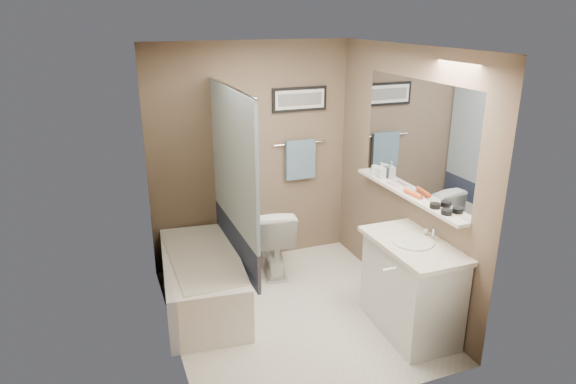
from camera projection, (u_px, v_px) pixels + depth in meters
name	position (u px, v px, depth m)	size (l,w,h in m)	color
ground	(294.00, 313.00, 4.80)	(2.50, 2.50, 0.00)	silver
ceiling	(295.00, 50.00, 4.01)	(2.20, 2.50, 0.04)	white
wall_back	(252.00, 157.00, 5.49)	(2.20, 0.04, 2.40)	brown
wall_front	(365.00, 250.00, 3.32)	(2.20, 0.04, 2.40)	brown
wall_left	(167.00, 208.00, 4.03)	(0.04, 2.50, 2.40)	brown
wall_right	(402.00, 178.00, 4.77)	(0.04, 2.50, 2.40)	brown
tile_surround	(159.00, 210.00, 4.54)	(0.02, 1.55, 2.00)	#BBAE8D
curtain_rod	(230.00, 87.00, 4.43)	(0.02, 0.02, 1.55)	silver
curtain_upper	(233.00, 159.00, 4.64)	(0.03, 1.45, 1.28)	silver
curtain_lower	(236.00, 242.00, 4.91)	(0.03, 1.45, 0.36)	#2A344F
mirror	(416.00, 137.00, 4.50)	(0.02, 1.60, 1.00)	silver
shelf	(406.00, 194.00, 4.65)	(0.12, 1.60, 0.03)	silver
towel_bar	(300.00, 143.00, 5.63)	(0.02, 0.02, 0.60)	silver
towel	(300.00, 160.00, 5.67)	(0.34, 0.05, 0.44)	#87AFC5
art_frame	(300.00, 99.00, 5.48)	(0.62, 0.03, 0.26)	black
art_mat	(300.00, 99.00, 5.47)	(0.56, 0.00, 0.20)	white
art_image	(300.00, 99.00, 5.47)	(0.50, 0.00, 0.13)	#595959
door	(434.00, 265.00, 3.56)	(0.80, 0.02, 2.00)	silver
door_handle	(389.00, 269.00, 3.49)	(0.02, 0.02, 0.10)	silver
bathtub	(202.00, 280.00, 4.87)	(0.70, 1.50, 0.50)	white
tub_rim	(201.00, 257.00, 4.79)	(0.56, 1.36, 0.02)	silver
toilet	(272.00, 239.00, 5.47)	(0.42, 0.73, 0.75)	white
vanity	(411.00, 289.00, 4.43)	(0.50, 0.90, 0.80)	silver
countertop	(414.00, 245.00, 4.29)	(0.54, 0.96, 0.04)	silver
sink_basin	(413.00, 242.00, 4.27)	(0.34, 0.34, 0.01)	silver
faucet_spout	(434.00, 234.00, 4.33)	(0.02, 0.02, 0.10)	silver
faucet_knob	(426.00, 232.00, 4.42)	(0.05, 0.05, 0.05)	silver
candle_bowl_near	(447.00, 212.00, 4.14)	(0.09, 0.09, 0.04)	black
candle_bowl_far	(435.00, 206.00, 4.27)	(0.09, 0.09, 0.04)	black
hair_brush_front	(413.00, 194.00, 4.55)	(0.04, 0.04, 0.22)	#EF5321
pink_comb	(393.00, 184.00, 4.85)	(0.03, 0.16, 0.01)	pink
glass_jar	(375.00, 170.00, 5.12)	(0.08, 0.08, 0.10)	white
soap_bottle	(381.00, 171.00, 5.02)	(0.07, 0.07, 0.16)	#999999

